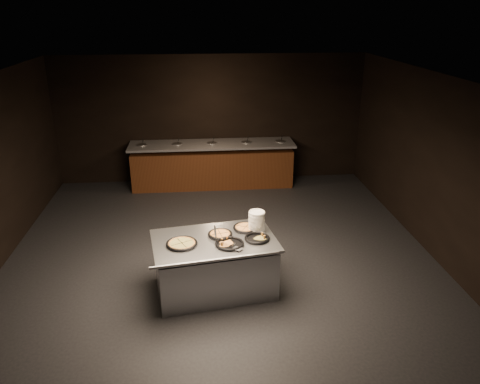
{
  "coord_description": "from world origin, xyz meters",
  "views": [
    {
      "loc": [
        -0.32,
        -6.57,
        3.88
      ],
      "look_at": [
        0.33,
        0.3,
        1.12
      ],
      "focal_mm": 35.0,
      "sensor_mm": 36.0,
      "label": 1
    }
  ],
  "objects_px": {
    "serving_counter": "(215,266)",
    "plate_stack": "(257,221)",
    "pan_veggie_whole": "(182,243)",
    "pan_cheese_whole": "(220,234)"
  },
  "relations": [
    {
      "from": "pan_cheese_whole",
      "to": "plate_stack",
      "type": "bearing_deg",
      "value": 11.4
    },
    {
      "from": "serving_counter",
      "to": "pan_veggie_whole",
      "type": "relative_size",
      "value": 4.28
    },
    {
      "from": "serving_counter",
      "to": "plate_stack",
      "type": "xyz_separation_m",
      "value": [
        0.63,
        0.24,
        0.57
      ]
    },
    {
      "from": "plate_stack",
      "to": "pan_veggie_whole",
      "type": "height_order",
      "value": "plate_stack"
    },
    {
      "from": "pan_veggie_whole",
      "to": "pan_cheese_whole",
      "type": "height_order",
      "value": "same"
    },
    {
      "from": "plate_stack",
      "to": "pan_cheese_whole",
      "type": "distance_m",
      "value": 0.57
    },
    {
      "from": "serving_counter",
      "to": "plate_stack",
      "type": "relative_size",
      "value": 6.3
    },
    {
      "from": "serving_counter",
      "to": "pan_cheese_whole",
      "type": "xyz_separation_m",
      "value": [
        0.09,
        0.13,
        0.44
      ]
    },
    {
      "from": "serving_counter",
      "to": "pan_cheese_whole",
      "type": "height_order",
      "value": "pan_cheese_whole"
    },
    {
      "from": "plate_stack",
      "to": "pan_cheese_whole",
      "type": "height_order",
      "value": "plate_stack"
    }
  ]
}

